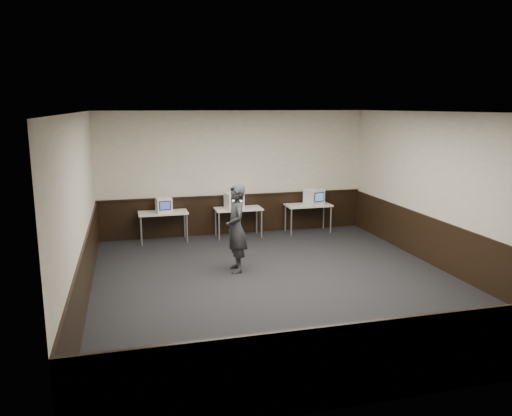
{
  "coord_description": "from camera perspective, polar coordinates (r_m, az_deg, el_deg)",
  "views": [
    {
      "loc": [
        -2.71,
        -8.59,
        3.31
      ],
      "look_at": [
        -0.05,
        1.6,
        1.15
      ],
      "focal_mm": 35.0,
      "sensor_mm": 36.0,
      "label": 1
    }
  ],
  "objects": [
    {
      "name": "desk_left",
      "position": [
        12.5,
        -10.56,
        -0.76
      ],
      "size": [
        1.2,
        0.6,
        0.75
      ],
      "color": "silver",
      "rests_on": "ground"
    },
    {
      "name": "wainscot_left",
      "position": [
        9.07,
        -18.88,
        -7.09
      ],
      "size": [
        0.04,
        7.98,
        1.0
      ],
      "primitive_type": "cube",
      "color": "black",
      "rests_on": "left_wall"
    },
    {
      "name": "person",
      "position": [
        10.04,
        -2.28,
        -2.36
      ],
      "size": [
        0.43,
        0.65,
        1.78
      ],
      "primitive_type": "imported",
      "rotation": [
        0.0,
        0.0,
        -1.58
      ],
      "color": "#28292E",
      "rests_on": "ground"
    },
    {
      "name": "wainscot_right",
      "position": [
        10.95,
        20.47,
        -4.02
      ],
      "size": [
        0.04,
        7.98,
        1.0
      ],
      "primitive_type": "cube",
      "color": "black",
      "rests_on": "right_wall"
    },
    {
      "name": "wainscot_rail",
      "position": [
        13.04,
        -2.39,
        1.46
      ],
      "size": [
        6.98,
        0.06,
        0.04
      ],
      "primitive_type": "cube",
      "color": "black",
      "rests_on": "wainscot_back"
    },
    {
      "name": "left_wall",
      "position": [
        8.8,
        -19.47,
        -0.28
      ],
      "size": [
        0.0,
        8.0,
        8.0
      ],
      "primitive_type": "plane",
      "rotation": [
        1.57,
        0.0,
        1.57
      ],
      "color": "beige",
      "rests_on": "ground"
    },
    {
      "name": "front_wall",
      "position": [
        5.6,
        15.25,
        -6.6
      ],
      "size": [
        7.0,
        0.0,
        7.0
      ],
      "primitive_type": "plane",
      "rotation": [
        -1.57,
        0.0,
        0.0
      ],
      "color": "beige",
      "rests_on": "ground"
    },
    {
      "name": "desk_center",
      "position": [
        12.76,
        -2.03,
        -0.32
      ],
      "size": [
        1.2,
        0.6,
        0.75
      ],
      "color": "silver",
      "rests_on": "ground"
    },
    {
      "name": "wainscot_back",
      "position": [
        13.16,
        -2.39,
        -0.75
      ],
      "size": [
        6.98,
        0.04,
        1.0
      ],
      "primitive_type": "cube",
      "color": "black",
      "rests_on": "back_wall"
    },
    {
      "name": "emac_right",
      "position": [
        13.28,
        6.65,
        1.3
      ],
      "size": [
        0.52,
        0.54,
        0.41
      ],
      "rotation": [
        0.0,
        0.0,
        0.29
      ],
      "color": "white",
      "rests_on": "desk_right"
    },
    {
      "name": "ceiling",
      "position": [
        9.01,
        2.94,
        10.88
      ],
      "size": [
        8.0,
        8.0,
        0.0
      ],
      "primitive_type": "plane",
      "rotation": [
        3.14,
        0.0,
        0.0
      ],
      "color": "white",
      "rests_on": "back_wall"
    },
    {
      "name": "right_wall",
      "position": [
        10.74,
        20.97,
        1.65
      ],
      "size": [
        0.0,
        8.0,
        8.0
      ],
      "primitive_type": "plane",
      "rotation": [
        1.57,
        0.0,
        -1.57
      ],
      "color": "beige",
      "rests_on": "ground"
    },
    {
      "name": "floor",
      "position": [
        9.6,
        2.74,
        -8.6
      ],
      "size": [
        8.0,
        8.0,
        0.0
      ],
      "primitive_type": "plane",
      "color": "black",
      "rests_on": "ground"
    },
    {
      "name": "desk_right",
      "position": [
        13.3,
        5.98,
        0.11
      ],
      "size": [
        1.2,
        0.6,
        0.75
      ],
      "color": "silver",
      "rests_on": "ground"
    },
    {
      "name": "back_wall",
      "position": [
        12.99,
        -2.45,
        4.01
      ],
      "size": [
        7.0,
        0.0,
        7.0
      ],
      "primitive_type": "plane",
      "rotation": [
        1.57,
        0.0,
        0.0
      ],
      "color": "beige",
      "rests_on": "ground"
    },
    {
      "name": "emac_center",
      "position": [
        12.63,
        -2.52,
        0.84
      ],
      "size": [
        0.47,
        0.49,
        0.41
      ],
      "rotation": [
        0.0,
        0.0,
        0.14
      ],
      "color": "white",
      "rests_on": "desk_center"
    },
    {
      "name": "wainscot_front",
      "position": [
        6.04,
        14.57,
        -16.51
      ],
      "size": [
        6.98,
        0.04,
        1.0
      ],
      "primitive_type": "cube",
      "color": "black",
      "rests_on": "front_wall"
    },
    {
      "name": "emac_left",
      "position": [
        12.4,
        -10.5,
        0.35
      ],
      "size": [
        0.41,
        0.43,
        0.37
      ],
      "rotation": [
        0.0,
        0.0,
        0.1
      ],
      "color": "white",
      "rests_on": "desk_left"
    }
  ]
}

